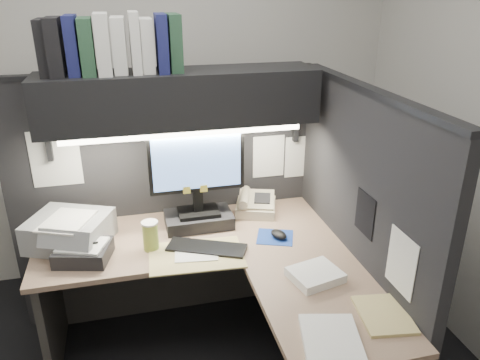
{
  "coord_description": "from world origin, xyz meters",
  "views": [
    {
      "loc": [
        -0.17,
        -1.84,
        2.08
      ],
      "look_at": [
        0.41,
        0.51,
        1.07
      ],
      "focal_mm": 35.0,
      "sensor_mm": 36.0,
      "label": 1
    }
  ],
  "objects_px": {
    "coffee_cup": "(151,236)",
    "telephone": "(256,205)",
    "overhead_shelf": "(180,98)",
    "keyboard": "(207,248)",
    "desk": "(266,329)",
    "notebook_stack": "(84,253)",
    "printer": "(70,231)",
    "monitor": "(198,189)"
  },
  "relations": [
    {
      "from": "coffee_cup",
      "to": "telephone",
      "type": "bearing_deg",
      "value": 24.08
    },
    {
      "from": "overhead_shelf",
      "to": "keyboard",
      "type": "bearing_deg",
      "value": -80.57
    },
    {
      "from": "telephone",
      "to": "coffee_cup",
      "type": "height_order",
      "value": "coffee_cup"
    },
    {
      "from": "desk",
      "to": "notebook_stack",
      "type": "xyz_separation_m",
      "value": [
        -0.89,
        0.43,
        0.33
      ]
    },
    {
      "from": "overhead_shelf",
      "to": "printer",
      "type": "bearing_deg",
      "value": -168.97
    },
    {
      "from": "coffee_cup",
      "to": "keyboard",
      "type": "bearing_deg",
      "value": -15.26
    },
    {
      "from": "overhead_shelf",
      "to": "printer",
      "type": "height_order",
      "value": "overhead_shelf"
    },
    {
      "from": "overhead_shelf",
      "to": "monitor",
      "type": "xyz_separation_m",
      "value": [
        0.07,
        -0.08,
        -0.53
      ]
    },
    {
      "from": "desk",
      "to": "keyboard",
      "type": "relative_size",
      "value": 3.92
    },
    {
      "from": "coffee_cup",
      "to": "overhead_shelf",
      "type": "bearing_deg",
      "value": 52.14
    },
    {
      "from": "monitor",
      "to": "keyboard",
      "type": "xyz_separation_m",
      "value": [
        -0.0,
        -0.29,
        -0.23
      ]
    },
    {
      "from": "monitor",
      "to": "notebook_stack",
      "type": "bearing_deg",
      "value": -160.91
    },
    {
      "from": "monitor",
      "to": "coffee_cup",
      "type": "bearing_deg",
      "value": -144.97
    },
    {
      "from": "overhead_shelf",
      "to": "notebook_stack",
      "type": "bearing_deg",
      "value": -151.62
    },
    {
      "from": "desk",
      "to": "notebook_stack",
      "type": "distance_m",
      "value": 1.04
    },
    {
      "from": "desk",
      "to": "notebook_stack",
      "type": "bearing_deg",
      "value": 153.97
    },
    {
      "from": "printer",
      "to": "coffee_cup",
      "type": "bearing_deg",
      "value": 2.31
    },
    {
      "from": "notebook_stack",
      "to": "telephone",
      "type": "bearing_deg",
      "value": 17.35
    },
    {
      "from": "overhead_shelf",
      "to": "telephone",
      "type": "bearing_deg",
      "value": 0.96
    },
    {
      "from": "coffee_cup",
      "to": "notebook_stack",
      "type": "height_order",
      "value": "coffee_cup"
    },
    {
      "from": "keyboard",
      "to": "notebook_stack",
      "type": "distance_m",
      "value": 0.66
    },
    {
      "from": "overhead_shelf",
      "to": "coffee_cup",
      "type": "height_order",
      "value": "overhead_shelf"
    },
    {
      "from": "coffee_cup",
      "to": "notebook_stack",
      "type": "relative_size",
      "value": 0.59
    },
    {
      "from": "overhead_shelf",
      "to": "notebook_stack",
      "type": "xyz_separation_m",
      "value": [
        -0.59,
        -0.32,
        -0.73
      ]
    },
    {
      "from": "overhead_shelf",
      "to": "monitor",
      "type": "bearing_deg",
      "value": -51.29
    },
    {
      "from": "telephone",
      "to": "coffee_cup",
      "type": "relative_size",
      "value": 1.61
    },
    {
      "from": "monitor",
      "to": "desk",
      "type": "bearing_deg",
      "value": -71.24
    },
    {
      "from": "monitor",
      "to": "notebook_stack",
      "type": "relative_size",
      "value": 2.21
    },
    {
      "from": "keyboard",
      "to": "telephone",
      "type": "distance_m",
      "value": 0.55
    },
    {
      "from": "desk",
      "to": "printer",
      "type": "xyz_separation_m",
      "value": [
        -0.97,
        0.62,
        0.37
      ]
    },
    {
      "from": "monitor",
      "to": "printer",
      "type": "relative_size",
      "value": 1.46
    },
    {
      "from": "telephone",
      "to": "notebook_stack",
      "type": "height_order",
      "value": "telephone"
    },
    {
      "from": "monitor",
      "to": "keyboard",
      "type": "distance_m",
      "value": 0.37
    },
    {
      "from": "monitor",
      "to": "keyboard",
      "type": "height_order",
      "value": "monitor"
    },
    {
      "from": "monitor",
      "to": "coffee_cup",
      "type": "distance_m",
      "value": 0.4
    },
    {
      "from": "telephone",
      "to": "printer",
      "type": "distance_m",
      "value": 1.13
    },
    {
      "from": "overhead_shelf",
      "to": "telephone",
      "type": "relative_size",
      "value": 6.03
    },
    {
      "from": "keyboard",
      "to": "notebook_stack",
      "type": "xyz_separation_m",
      "value": [
        -0.65,
        0.06,
        0.03
      ]
    },
    {
      "from": "monitor",
      "to": "telephone",
      "type": "height_order",
      "value": "monitor"
    },
    {
      "from": "overhead_shelf",
      "to": "coffee_cup",
      "type": "bearing_deg",
      "value": -127.86
    },
    {
      "from": "monitor",
      "to": "coffee_cup",
      "type": "height_order",
      "value": "monitor"
    },
    {
      "from": "notebook_stack",
      "to": "desk",
      "type": "bearing_deg",
      "value": -26.03
    }
  ]
}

